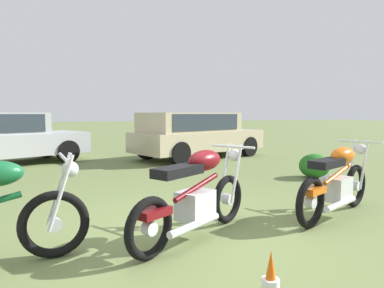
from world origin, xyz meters
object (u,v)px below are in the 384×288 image
object	(u,v)px
car_beige	(195,132)
shrub_low	(314,166)
motorcycle_maroon	(196,195)
motorcycle_orange	(337,181)
car_silver	(0,136)

from	to	relation	value
car_beige	shrub_low	world-z (taller)	car_beige
motorcycle_maroon	car_beige	size ratio (longest dim) A/B	0.38
motorcycle_orange	car_beige	xyz separation A→B (m)	(0.33, 6.40, 0.35)
car_silver	car_beige	world-z (taller)	same
motorcycle_maroon	motorcycle_orange	bearing A→B (deg)	-28.96
car_silver	shrub_low	bearing A→B (deg)	-57.76
car_silver	car_beige	size ratio (longest dim) A/B	1.00
motorcycle_maroon	shrub_low	bearing A→B (deg)	1.81
shrub_low	motorcycle_maroon	bearing A→B (deg)	-145.94
motorcycle_orange	car_beige	size ratio (longest dim) A/B	0.41
motorcycle_orange	shrub_low	world-z (taller)	motorcycle_orange
motorcycle_orange	car_beige	distance (m)	6.42
motorcycle_orange	car_silver	size ratio (longest dim) A/B	0.41
motorcycle_orange	motorcycle_maroon	bearing A→B (deg)	159.53
motorcycle_maroon	shrub_low	world-z (taller)	motorcycle_maroon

